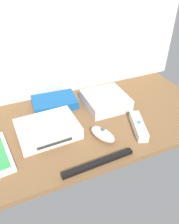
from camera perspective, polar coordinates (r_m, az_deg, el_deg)
ground_plane at (r=88.56cm, az=-0.00°, el=-2.62°), size 100.00×48.00×2.00cm
back_wall at (r=94.95cm, az=-6.38°, el=22.23°), size 110.00×1.20×64.00cm
game_console at (r=81.85cm, az=-10.51°, el=-4.24°), size 21.53×17.05×4.40cm
mini_computer at (r=94.96cm, az=4.06°, el=2.96°), size 17.17×17.17×5.30cm
network_router at (r=96.33cm, az=-8.81°, el=2.45°), size 18.83×13.32×3.40cm
remote_wand at (r=84.84cm, az=12.23°, el=-3.44°), size 8.23×15.17×3.40cm
remote_nunchuk at (r=78.81cm, az=3.44°, el=-5.59°), size 8.04×10.93×5.10cm
sensor_bar at (r=71.36cm, az=2.24°, el=-12.68°), size 24.05×2.69×1.40cm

